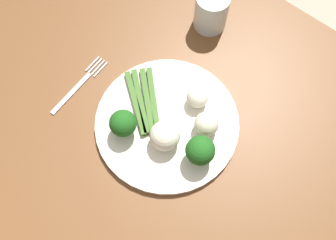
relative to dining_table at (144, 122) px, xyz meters
name	(u,v)px	position (x,y,z in m)	size (l,w,h in m)	color
ground_plane	(153,182)	(0.00, 0.00, -0.64)	(6.00, 6.00, 0.02)	#B7A88E
dining_table	(144,122)	(0.00, 0.00, 0.00)	(1.50, 0.86, 0.73)	brown
plate	(168,122)	(0.07, 0.00, 0.10)	(0.30, 0.30, 0.01)	silver
asparagus_bundle	(144,101)	(0.01, 0.01, 0.12)	(0.15, 0.13, 0.01)	#3D6626
broccoli_front_left	(123,123)	(0.02, -0.07, 0.15)	(0.05, 0.05, 0.07)	#4C7F2B
broccoli_right	(200,151)	(0.17, -0.02, 0.15)	(0.06, 0.06, 0.07)	#4C7F2B
cauliflower_near_fork	(206,124)	(0.14, 0.04, 0.14)	(0.05, 0.05, 0.05)	beige
cauliflower_back	(165,136)	(0.09, -0.03, 0.14)	(0.06, 0.06, 0.06)	white
cauliflower_outer_edge	(197,97)	(0.09, 0.08, 0.13)	(0.05, 0.05, 0.05)	white
fork	(79,85)	(-0.14, -0.05, 0.10)	(0.03, 0.17, 0.00)	silver
water_glass	(211,11)	(-0.01, 0.26, 0.14)	(0.08, 0.08, 0.09)	silver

